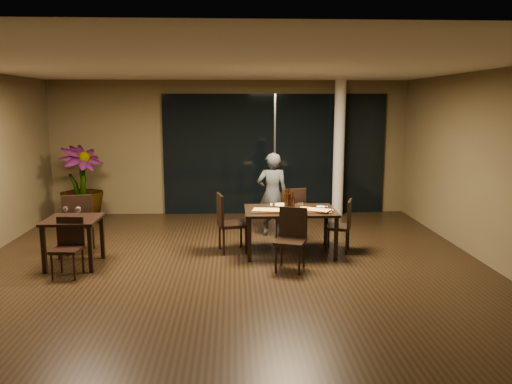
# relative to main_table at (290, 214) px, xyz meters

# --- Properties ---
(ground) EXTENTS (8.00, 8.00, 0.00)m
(ground) POSITION_rel_main_table_xyz_m (-1.00, -0.80, -0.68)
(ground) COLOR black
(ground) RESTS_ON ground
(wall_back) EXTENTS (8.00, 0.10, 3.00)m
(wall_back) POSITION_rel_main_table_xyz_m (-1.00, 3.25, 0.82)
(wall_back) COLOR brown
(wall_back) RESTS_ON ground
(wall_front) EXTENTS (8.00, 0.10, 3.00)m
(wall_front) POSITION_rel_main_table_xyz_m (-1.00, -4.85, 0.82)
(wall_front) COLOR brown
(wall_front) RESTS_ON ground
(wall_right) EXTENTS (0.10, 8.00, 3.00)m
(wall_right) POSITION_rel_main_table_xyz_m (3.05, -0.80, 0.82)
(wall_right) COLOR brown
(wall_right) RESTS_ON ground
(ceiling) EXTENTS (8.00, 8.00, 0.04)m
(ceiling) POSITION_rel_main_table_xyz_m (-1.00, -0.80, 2.34)
(ceiling) COLOR silver
(ceiling) RESTS_ON wall_back
(window_panel) EXTENTS (5.00, 0.06, 2.70)m
(window_panel) POSITION_rel_main_table_xyz_m (0.00, 3.16, 0.67)
(window_panel) COLOR black
(window_panel) RESTS_ON ground
(column) EXTENTS (0.24, 0.24, 3.00)m
(column) POSITION_rel_main_table_xyz_m (1.40, 2.85, 0.82)
(column) COLOR white
(column) RESTS_ON ground
(main_table) EXTENTS (1.50, 1.00, 0.75)m
(main_table) POSITION_rel_main_table_xyz_m (0.00, 0.00, 0.00)
(main_table) COLOR black
(main_table) RESTS_ON ground
(side_table) EXTENTS (0.80, 0.80, 0.75)m
(side_table) POSITION_rel_main_table_xyz_m (-3.40, -0.50, -0.05)
(side_table) COLOR black
(side_table) RESTS_ON ground
(chair_main_far) EXTENTS (0.56, 0.56, 0.99)m
(chair_main_far) POSITION_rel_main_table_xyz_m (0.11, 0.76, -0.12)
(chair_main_far) COLOR black
(chair_main_far) RESTS_ON ground
(chair_main_near) EXTENTS (0.55, 0.55, 0.93)m
(chair_main_near) POSITION_rel_main_table_xyz_m (-0.07, -0.80, -0.15)
(chair_main_near) COLOR black
(chair_main_near) RESTS_ON ground
(chair_main_left) EXTENTS (0.55, 0.55, 1.00)m
(chair_main_left) POSITION_rel_main_table_xyz_m (-1.04, 0.13, -0.12)
(chair_main_left) COLOR black
(chair_main_left) RESTS_ON ground
(chair_main_right) EXTENTS (0.52, 0.52, 0.89)m
(chair_main_right) POSITION_rel_main_table_xyz_m (0.90, 0.05, -0.18)
(chair_main_right) COLOR black
(chair_main_right) RESTS_ON ground
(chair_side_far) EXTENTS (0.56, 0.56, 1.02)m
(chair_side_far) POSITION_rel_main_table_xyz_m (-3.50, 0.12, -0.11)
(chair_side_far) COLOR black
(chair_side_far) RESTS_ON ground
(chair_side_near) EXTENTS (0.42, 0.42, 0.85)m
(chair_side_near) POSITION_rel_main_table_xyz_m (-3.34, -0.94, -0.20)
(chair_side_near) COLOR black
(chair_side_near) RESTS_ON ground
(diner) EXTENTS (0.54, 0.37, 1.58)m
(diner) POSITION_rel_main_table_xyz_m (-0.20, 1.20, 0.11)
(diner) COLOR #2F3234
(diner) RESTS_ON ground
(potted_plant) EXTENTS (1.25, 1.25, 1.62)m
(potted_plant) POSITION_rel_main_table_xyz_m (-4.11, 2.38, 0.14)
(potted_plant) COLOR #23501A
(potted_plant) RESTS_ON ground
(pizza_board_left) EXTENTS (0.63, 0.37, 0.01)m
(pizza_board_left) POSITION_rel_main_table_xyz_m (-0.34, -0.17, 0.08)
(pizza_board_left) COLOR #422915
(pizza_board_left) RESTS_ON main_table
(pizza_board_right) EXTENTS (0.63, 0.39, 0.01)m
(pizza_board_right) POSITION_rel_main_table_xyz_m (0.37, -0.17, 0.08)
(pizza_board_right) COLOR #422B15
(pizza_board_right) RESTS_ON main_table
(oblong_pizza_left) EXTENTS (0.57, 0.33, 0.02)m
(oblong_pizza_left) POSITION_rel_main_table_xyz_m (-0.34, -0.17, 0.10)
(oblong_pizza_left) COLOR maroon
(oblong_pizza_left) RESTS_ON pizza_board_left
(oblong_pizza_right) EXTENTS (0.55, 0.44, 0.02)m
(oblong_pizza_right) POSITION_rel_main_table_xyz_m (0.37, -0.17, 0.10)
(oblong_pizza_right) COLOR maroon
(oblong_pizza_right) RESTS_ON pizza_board_right
(round_pizza) EXTENTS (0.31, 0.31, 0.01)m
(round_pizza) POSITION_rel_main_table_xyz_m (-0.10, 0.33, 0.08)
(round_pizza) COLOR #AA2B12
(round_pizza) RESTS_ON main_table
(bottle_a) EXTENTS (0.07, 0.07, 0.33)m
(bottle_a) POSITION_rel_main_table_xyz_m (-0.06, 0.05, 0.24)
(bottle_a) COLOR black
(bottle_a) RESTS_ON main_table
(bottle_b) EXTENTS (0.06, 0.06, 0.29)m
(bottle_b) POSITION_rel_main_table_xyz_m (0.05, 0.05, 0.22)
(bottle_b) COLOR black
(bottle_b) RESTS_ON main_table
(bottle_c) EXTENTS (0.07, 0.07, 0.34)m
(bottle_c) POSITION_rel_main_table_xyz_m (-0.01, 0.13, 0.24)
(bottle_c) COLOR black
(bottle_c) RESTS_ON main_table
(tumbler_left) EXTENTS (0.08, 0.08, 0.10)m
(tumbler_left) POSITION_rel_main_table_xyz_m (-0.28, 0.10, 0.12)
(tumbler_left) COLOR white
(tumbler_left) RESTS_ON main_table
(tumbler_right) EXTENTS (0.08, 0.08, 0.10)m
(tumbler_right) POSITION_rel_main_table_xyz_m (0.18, 0.08, 0.12)
(tumbler_right) COLOR white
(tumbler_right) RESTS_ON main_table
(napkin_near) EXTENTS (0.18, 0.10, 0.01)m
(napkin_near) POSITION_rel_main_table_xyz_m (0.60, -0.14, 0.08)
(napkin_near) COLOR silver
(napkin_near) RESTS_ON main_table
(napkin_far) EXTENTS (0.20, 0.13, 0.01)m
(napkin_far) POSITION_rel_main_table_xyz_m (0.56, 0.16, 0.08)
(napkin_far) COLOR white
(napkin_far) RESTS_ON main_table
(wine_glass_a) EXTENTS (0.07, 0.07, 0.16)m
(wine_glass_a) POSITION_rel_main_table_xyz_m (-3.54, -0.38, 0.16)
(wine_glass_a) COLOR white
(wine_glass_a) RESTS_ON side_table
(wine_glass_b) EXTENTS (0.08, 0.08, 0.18)m
(wine_glass_b) POSITION_rel_main_table_xyz_m (-3.30, -0.53, 0.17)
(wine_glass_b) COLOR white
(wine_glass_b) RESTS_ON side_table
(side_napkin) EXTENTS (0.20, 0.14, 0.01)m
(side_napkin) POSITION_rel_main_table_xyz_m (-3.32, -0.74, 0.08)
(side_napkin) COLOR white
(side_napkin) RESTS_ON side_table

